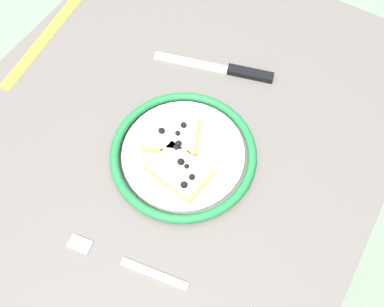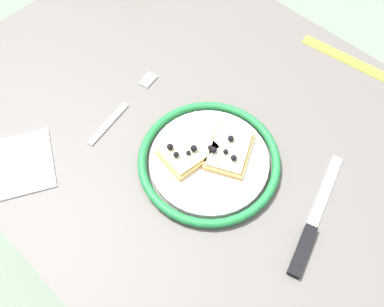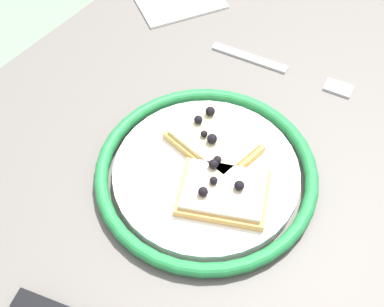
% 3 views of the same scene
% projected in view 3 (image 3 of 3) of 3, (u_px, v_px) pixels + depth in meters
% --- Properties ---
extents(dining_table, '(1.09, 0.76, 0.75)m').
position_uv_depth(dining_table, '(253.00, 212.00, 0.66)').
color(dining_table, '#5B5651').
rests_on(dining_table, ground_plane).
extents(plate, '(0.26, 0.26, 0.02)m').
position_uv_depth(plate, '(206.00, 173.00, 0.59)').
color(plate, white).
rests_on(plate, dining_table).
extents(pizza_slice_near, '(0.08, 0.11, 0.03)m').
position_uv_depth(pizza_slice_near, '(213.00, 140.00, 0.60)').
color(pizza_slice_near, tan).
rests_on(pizza_slice_near, plate).
extents(pizza_slice_far, '(0.11, 0.12, 0.03)m').
position_uv_depth(pizza_slice_far, '(223.00, 192.00, 0.55)').
color(pizza_slice_far, tan).
rests_on(pizza_slice_far, plate).
extents(fork, '(0.05, 0.20, 0.00)m').
position_uv_depth(fork, '(282.00, 69.00, 0.70)').
color(fork, silver).
rests_on(fork, dining_table).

